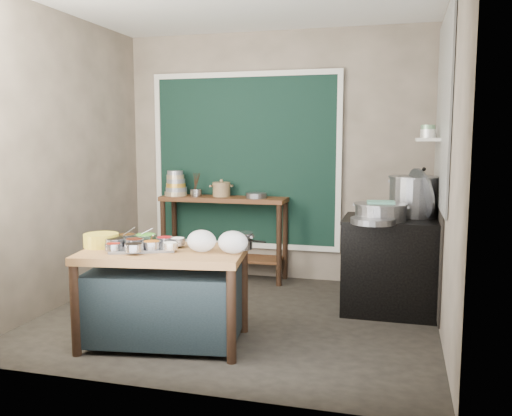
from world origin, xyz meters
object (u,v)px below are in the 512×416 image
(stove_block, at_px, (393,267))
(condiment_tray, at_px, (143,248))
(prep_table, at_px, (164,297))
(yellow_basin, at_px, (101,240))
(back_counter, at_px, (224,238))
(saucepan, at_px, (239,241))
(ceramic_crock, at_px, (221,190))
(stock_pot, at_px, (414,196))
(steamer, at_px, (380,212))
(utensil_cup, at_px, (196,193))

(stove_block, relative_size, condiment_tray, 1.84)
(prep_table, xyz_separation_m, condiment_tray, (-0.17, -0.01, 0.39))
(yellow_basin, bearing_deg, back_counter, 80.16)
(saucepan, relative_size, ceramic_crock, 1.10)
(prep_table, distance_m, saucepan, 0.73)
(condiment_tray, distance_m, stock_pot, 2.56)
(prep_table, distance_m, ceramic_crock, 2.17)
(condiment_tray, height_order, steamer, steamer)
(back_counter, distance_m, stove_block, 2.04)
(condiment_tray, xyz_separation_m, ceramic_crock, (-0.05, 2.06, 0.26))
(stock_pot, bearing_deg, ceramic_crock, 164.94)
(back_counter, xyz_separation_m, stock_pot, (2.07, -0.54, 0.59))
(prep_table, bearing_deg, stock_pot, 29.87)
(utensil_cup, bearing_deg, back_counter, 1.42)
(ceramic_crock, bearing_deg, prep_table, -83.98)
(stock_pot, bearing_deg, yellow_basin, -148.31)
(prep_table, xyz_separation_m, yellow_basin, (-0.53, -0.01, 0.43))
(saucepan, xyz_separation_m, ceramic_crock, (-0.77, 1.84, 0.21))
(prep_table, xyz_separation_m, stove_block, (1.72, 1.30, 0.05))
(saucepan, height_order, steamer, steamer)
(prep_table, relative_size, back_counter, 0.86)
(stock_pot, bearing_deg, prep_table, -141.71)
(back_counter, distance_m, yellow_basin, 2.09)
(stove_block, height_order, utensil_cup, utensil_cup)
(prep_table, height_order, ceramic_crock, ceramic_crock)
(yellow_basin, height_order, saucepan, saucepan)
(condiment_tray, distance_m, steamer, 2.11)
(steamer, bearing_deg, condiment_tray, -147.33)
(prep_table, bearing_deg, saucepan, 12.56)
(prep_table, relative_size, yellow_basin, 4.52)
(yellow_basin, distance_m, utensil_cup, 2.04)
(utensil_cup, bearing_deg, saucepan, -59.65)
(back_counter, distance_m, saucepan, 1.99)
(utensil_cup, distance_m, stock_pot, 2.46)
(stove_block, height_order, ceramic_crock, ceramic_crock)
(utensil_cup, bearing_deg, prep_table, -75.79)
(prep_table, height_order, utensil_cup, utensil_cup)
(yellow_basin, bearing_deg, prep_table, 0.60)
(stove_block, distance_m, utensil_cup, 2.41)
(prep_table, height_order, back_counter, back_counter)
(ceramic_crock, relative_size, steamer, 0.44)
(steamer, bearing_deg, ceramic_crock, 152.91)
(yellow_basin, height_order, steamer, steamer)
(prep_table, height_order, condiment_tray, condiment_tray)
(ceramic_crock, bearing_deg, yellow_basin, -98.78)
(back_counter, distance_m, steamer, 2.05)
(prep_table, height_order, saucepan, saucepan)
(yellow_basin, distance_m, stock_pot, 2.86)
(utensil_cup, bearing_deg, steamer, -22.98)
(steamer, bearing_deg, utensil_cup, 157.02)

